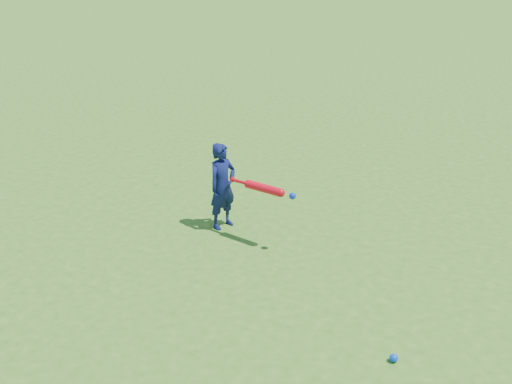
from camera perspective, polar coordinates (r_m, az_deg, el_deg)
ground at (r=6.92m, az=-4.16°, el=-4.32°), size 80.00×80.00×0.00m
child at (r=6.91m, az=-3.37°, el=0.59°), size 0.36×0.45×1.08m
ground_ball_blue at (r=5.08m, az=13.61°, el=-15.83°), size 0.07×0.07×0.07m
bat_swing at (r=6.43m, az=1.05°, el=0.32°), size 0.88×0.20×0.10m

